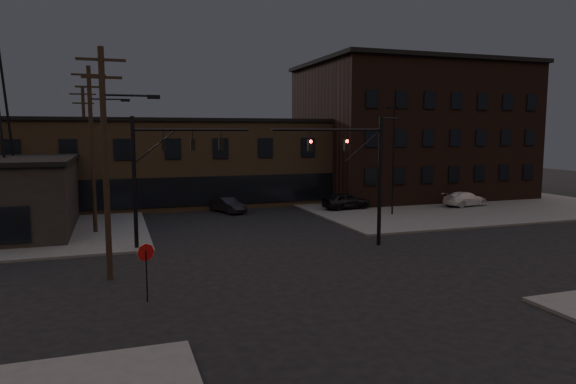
{
  "coord_description": "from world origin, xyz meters",
  "views": [
    {
      "loc": [
        -9.13,
        -23.67,
        7.12
      ],
      "look_at": [
        0.7,
        5.2,
        3.5
      ],
      "focal_mm": 32.0,
      "sensor_mm": 36.0,
      "label": 1
    }
  ],
  "objects_px": {
    "traffic_signal_near": "(364,167)",
    "car_crossing": "(228,205)",
    "traffic_signal_far": "(156,167)",
    "parked_car_lot_b": "(465,199)",
    "stop_sign": "(146,259)",
    "parked_car_lot_a": "(346,201)"
  },
  "relations": [
    {
      "from": "traffic_signal_near",
      "to": "car_crossing",
      "type": "xyz_separation_m",
      "value": [
        -5.11,
        15.79,
        -4.26
      ]
    },
    {
      "from": "traffic_signal_far",
      "to": "parked_car_lot_b",
      "type": "relative_size",
      "value": 1.74
    },
    {
      "from": "traffic_signal_far",
      "to": "stop_sign",
      "type": "xyz_separation_m",
      "value": [
        -1.28,
        -9.99,
        -3.17
      ]
    },
    {
      "from": "stop_sign",
      "to": "traffic_signal_far",
      "type": "bearing_deg",
      "value": 82.68
    },
    {
      "from": "traffic_signal_far",
      "to": "parked_car_lot_a",
      "type": "height_order",
      "value": "traffic_signal_far"
    },
    {
      "from": "stop_sign",
      "to": "car_crossing",
      "type": "relative_size",
      "value": 0.61
    },
    {
      "from": "traffic_signal_near",
      "to": "parked_car_lot_a",
      "type": "relative_size",
      "value": 1.84
    },
    {
      "from": "stop_sign",
      "to": "parked_car_lot_b",
      "type": "relative_size",
      "value": 0.54
    },
    {
      "from": "parked_car_lot_a",
      "to": "car_crossing",
      "type": "bearing_deg",
      "value": 71.34
    },
    {
      "from": "traffic_signal_far",
      "to": "car_crossing",
      "type": "distance_m",
      "value": 14.78
    },
    {
      "from": "traffic_signal_far",
      "to": "parked_car_lot_b",
      "type": "xyz_separation_m",
      "value": [
        28.72,
        8.07,
        -4.2
      ]
    },
    {
      "from": "traffic_signal_far",
      "to": "car_crossing",
      "type": "bearing_deg",
      "value": 60.49
    },
    {
      "from": "stop_sign",
      "to": "parked_car_lot_a",
      "type": "bearing_deg",
      "value": 47.06
    },
    {
      "from": "traffic_signal_near",
      "to": "parked_car_lot_b",
      "type": "bearing_deg",
      "value": 34.8
    },
    {
      "from": "parked_car_lot_a",
      "to": "parked_car_lot_b",
      "type": "xyz_separation_m",
      "value": [
        11.41,
        -1.92,
        -0.08
      ]
    },
    {
      "from": "traffic_signal_near",
      "to": "parked_car_lot_b",
      "type": "height_order",
      "value": "traffic_signal_near"
    },
    {
      "from": "traffic_signal_near",
      "to": "traffic_signal_far",
      "type": "xyz_separation_m",
      "value": [
        -12.07,
        3.5,
        0.08
      ]
    },
    {
      "from": "traffic_signal_near",
      "to": "parked_car_lot_a",
      "type": "bearing_deg",
      "value": 68.81
    },
    {
      "from": "stop_sign",
      "to": "car_crossing",
      "type": "xyz_separation_m",
      "value": [
        8.24,
        22.28,
        -1.18
      ]
    },
    {
      "from": "traffic_signal_far",
      "to": "parked_car_lot_a",
      "type": "relative_size",
      "value": 1.84
    },
    {
      "from": "stop_sign",
      "to": "parked_car_lot_b",
      "type": "distance_m",
      "value": 35.03
    },
    {
      "from": "parked_car_lot_a",
      "to": "car_crossing",
      "type": "xyz_separation_m",
      "value": [
        -10.35,
        2.3,
        -0.22
      ]
    }
  ]
}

